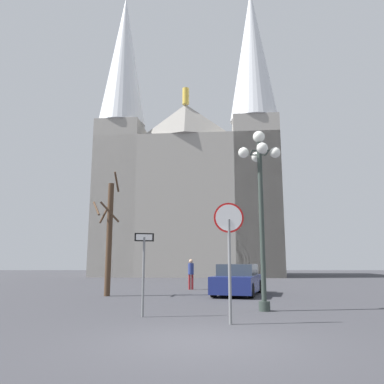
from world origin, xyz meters
TOP-DOWN VIEW (x-y plane):
  - ground_plane at (0.00, 0.00)m, footprint 120.00×120.00m
  - cathedral at (-0.51, 34.01)m, footprint 20.28×14.39m
  - stop_sign at (0.76, 2.07)m, footprint 0.79×0.08m
  - one_way_arrow_sign at (-1.60, 3.33)m, footprint 0.55×0.18m
  - street_lamp at (2.09, 4.62)m, footprint 1.43×1.43m
  - bare_tree at (-4.07, 9.83)m, footprint 1.45×1.40m
  - parked_car_near_navy at (1.96, 10.50)m, footprint 2.93×4.66m
  - pedestrian_walking at (-0.26, 13.87)m, footprint 0.32×0.32m

SIDE VIEW (x-z plane):
  - ground_plane at x=0.00m, z-range 0.00..0.00m
  - parked_car_near_navy at x=1.96m, z-range -0.04..1.38m
  - pedestrian_walking at x=-0.26m, z-range 0.17..1.84m
  - one_way_arrow_sign at x=-1.60m, z-range 0.28..2.64m
  - stop_sign at x=0.76m, z-range 0.62..3.68m
  - bare_tree at x=-4.07m, z-range -0.10..5.62m
  - street_lamp at x=2.09m, z-range 1.09..7.04m
  - cathedral at x=-0.51m, z-range -6.28..26.74m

